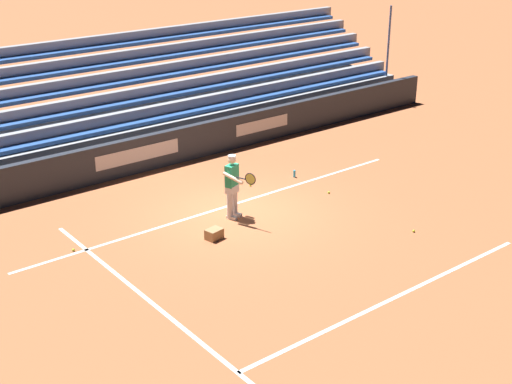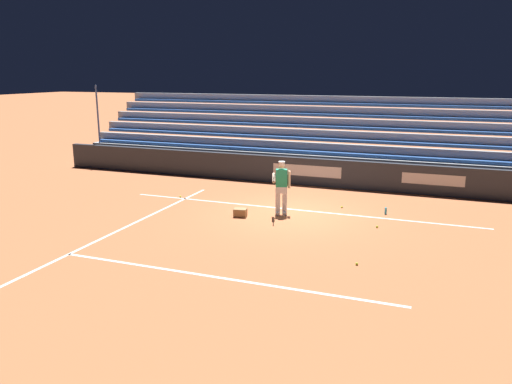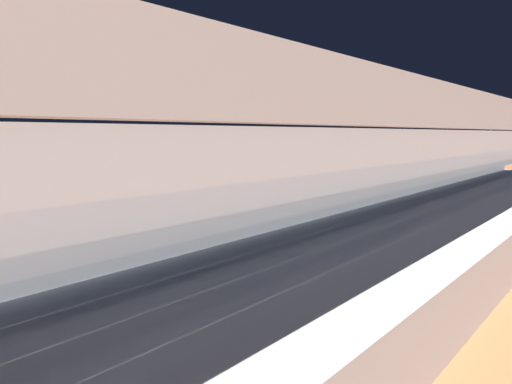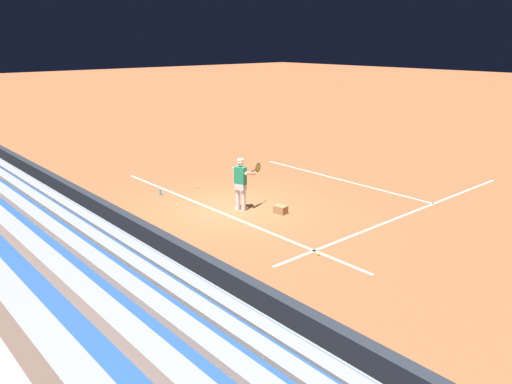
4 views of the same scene
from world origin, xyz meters
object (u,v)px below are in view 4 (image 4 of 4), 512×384
object	(u,v)px
tennis_ball_far_left	(318,254)
tennis_ball_by_box	(260,173)
tennis_ball_on_baseline	(197,187)
water_bottle	(160,192)
tennis_player	(241,184)
tennis_ball_midcourt	(176,206)
ball_box_cardboard	(281,210)

from	to	relation	value
tennis_ball_far_left	tennis_ball_by_box	bearing A→B (deg)	148.83
tennis_ball_on_baseline	tennis_ball_far_left	distance (m)	7.28
tennis_ball_far_left	water_bottle	distance (m)	7.26
tennis_player	water_bottle	distance (m)	3.45
tennis_ball_on_baseline	tennis_ball_far_left	size ratio (longest dim) A/B	1.00
tennis_ball_midcourt	tennis_ball_by_box	bearing A→B (deg)	105.16
tennis_player	tennis_ball_far_left	distance (m)	4.27
ball_box_cardboard	water_bottle	xyz separation A→B (m)	(-4.25, -1.89, -0.02)
tennis_ball_by_box	water_bottle	xyz separation A→B (m)	(-0.12, -4.68, 0.08)
tennis_player	tennis_ball_by_box	bearing A→B (deg)	130.74
ball_box_cardboard	tennis_ball_on_baseline	size ratio (longest dim) A/B	6.06
ball_box_cardboard	water_bottle	bearing A→B (deg)	-156.00
tennis_ball_far_left	tennis_ball_midcourt	xyz separation A→B (m)	(-5.79, -0.62, 0.00)
tennis_player	tennis_ball_far_left	bearing A→B (deg)	-11.10
tennis_player	ball_box_cardboard	size ratio (longest dim) A/B	4.29
tennis_player	tennis_ball_far_left	xyz separation A→B (m)	(4.11, -0.81, -0.86)
tennis_ball_far_left	water_bottle	size ratio (longest dim) A/B	0.30
ball_box_cardboard	tennis_ball_midcourt	world-z (taller)	ball_box_cardboard
tennis_ball_by_box	water_bottle	size ratio (longest dim) A/B	0.30
tennis_ball_by_box	water_bottle	world-z (taller)	water_bottle
tennis_ball_far_left	tennis_player	bearing A→B (deg)	168.90
tennis_ball_on_baseline	tennis_ball_midcourt	world-z (taller)	same
tennis_ball_on_baseline	tennis_ball_by_box	xyz separation A→B (m)	(0.06, 3.13, 0.00)
water_bottle	tennis_ball_far_left	bearing A→B (deg)	2.91
ball_box_cardboard	water_bottle	world-z (taller)	ball_box_cardboard
tennis_ball_by_box	tennis_ball_far_left	bearing A→B (deg)	-31.17
ball_box_cardboard	tennis_ball_by_box	world-z (taller)	ball_box_cardboard
water_bottle	ball_box_cardboard	bearing A→B (deg)	24.00
ball_box_cardboard	tennis_ball_far_left	size ratio (longest dim) A/B	6.06
water_bottle	tennis_ball_by_box	bearing A→B (deg)	88.48
tennis_player	tennis_ball_far_left	size ratio (longest dim) A/B	25.98
tennis_ball_midcourt	water_bottle	bearing A→B (deg)	170.07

